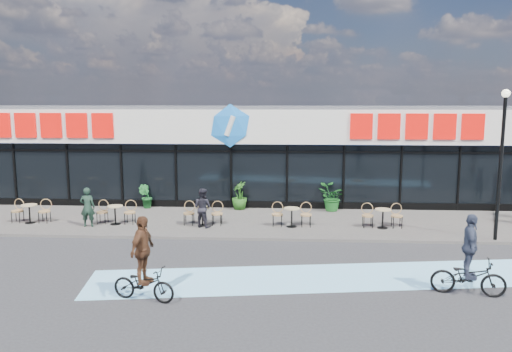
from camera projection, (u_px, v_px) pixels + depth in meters
The scene contains 17 objects.
ground at pixel (208, 258), 15.69m from camera, with size 120.00×120.00×0.00m, color #28282B.
sidewalk at pixel (225, 222), 20.12m from camera, with size 44.00×5.00×0.10m, color #524E49.
bike_lane at pixel (341, 277), 13.98m from camera, with size 14.00×2.20×0.01m, color #7FCAF1.
building at pixel (237, 152), 25.13m from camera, with size 30.60×6.57×4.75m.
lamp_post at pixel (502, 152), 16.92m from camera, with size 0.28×0.28×5.17m.
bistro_set_1 at pixel (31, 211), 19.75m from camera, with size 1.54×0.62×0.90m.
bistro_set_2 at pixel (116, 212), 19.55m from camera, with size 1.54×0.62×0.90m.
bistro_set_3 at pixel (203, 213), 19.35m from camera, with size 1.54×0.62×0.90m.
bistro_set_4 at pixel (292, 215), 19.16m from camera, with size 1.54×0.62×0.90m.
bistro_set_5 at pixel (382, 216), 18.96m from camera, with size 1.54×0.62×0.90m.
potted_plant_left at pixel (146, 196), 22.37m from camera, with size 0.58×0.47×1.06m, color #15491C.
potted_plant_mid at pixel (239, 195), 22.12m from camera, with size 0.69×0.69×1.24m, color #1E4A15.
potted_plant_right at pixel (331, 197), 21.77m from camera, with size 1.08×0.94×1.20m, color #19591D.
patron_left at pixel (88, 207), 19.05m from camera, with size 0.56×0.37×1.53m, color black.
patron_right at pixel (202, 208), 19.00m from camera, with size 0.73×0.57×1.51m, color black.
cyclist_a at pixel (469, 266), 12.60m from camera, with size 1.91×1.04×2.11m.
cyclist_c at pixel (143, 268), 12.23m from camera, with size 1.73×1.06×2.15m.
Camera 1 is at (2.39, -15.00, 4.93)m, focal length 35.00 mm.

